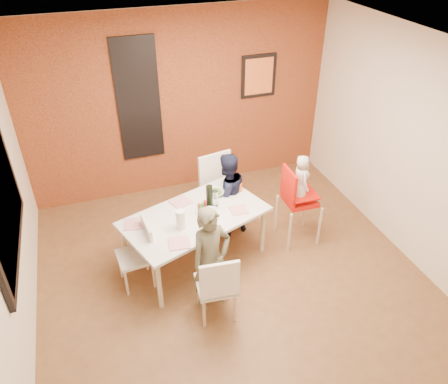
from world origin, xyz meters
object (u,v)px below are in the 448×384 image
object	(u,v)px
child_near	(211,259)
high_chair	(296,198)
wine_bottle	(209,197)
chair_left	(141,250)
chair_far	(219,187)
paper_towel_roll	(181,220)
child_far	(227,195)
chair_near	(218,285)
toddler	(301,178)
dining_table	(195,219)

from	to	relation	value
child_near	high_chair	bearing A→B (deg)	13.09
child_near	wine_bottle	bearing A→B (deg)	59.06
chair_left	child_near	bearing A→B (deg)	44.06
chair_far	paper_towel_roll	world-z (taller)	chair_far
wine_bottle	paper_towel_roll	size ratio (longest dim) A/B	1.28
chair_far	child_far	distance (m)	0.25
chair_near	wine_bottle	world-z (taller)	wine_bottle
chair_near	chair_far	distance (m)	1.73
chair_near	high_chair	size ratio (longest dim) A/B	0.81
high_chair	toddler	world-z (taller)	toddler
chair_left	wine_bottle	xyz separation A→B (m)	(0.91, 0.25, 0.38)
dining_table	chair_near	size ratio (longest dim) A/B	2.14
chair_near	wine_bottle	bearing A→B (deg)	-97.71
chair_far	child_near	size ratio (longest dim) A/B	0.80
wine_bottle	toddler	bearing A→B (deg)	-5.87
dining_table	child_far	size ratio (longest dim) A/B	1.58
dining_table	child_near	size ratio (longest dim) A/B	1.48
chair_far	child_far	size ratio (longest dim) A/B	0.86
chair_far	wine_bottle	world-z (taller)	chair_far
toddler	paper_towel_roll	size ratio (longest dim) A/B	2.58
dining_table	high_chair	distance (m)	1.34
chair_near	chair_left	world-z (taller)	chair_near
child_near	child_far	world-z (taller)	child_near
chair_near	child_near	size ratio (longest dim) A/B	0.69
chair_left	high_chair	world-z (taller)	high_chair
wine_bottle	paper_towel_roll	xyz separation A→B (m)	(-0.43, -0.28, -0.03)
dining_table	chair_near	world-z (taller)	chair_near
child_far	wine_bottle	size ratio (longest dim) A/B	3.92
dining_table	toddler	world-z (taller)	toddler
chair_near	wine_bottle	size ratio (longest dim) A/B	2.90
high_chair	paper_towel_roll	size ratio (longest dim) A/B	4.56
dining_table	paper_towel_roll	distance (m)	0.33
toddler	chair_left	bearing A→B (deg)	97.11
chair_far	wine_bottle	distance (m)	0.70
chair_far	high_chair	xyz separation A→B (m)	(0.81, -0.68, 0.08)
toddler	chair_far	bearing A→B (deg)	54.43
high_chair	paper_towel_roll	world-z (taller)	high_chair
child_far	toddler	distance (m)	0.99
chair_near	child_far	bearing A→B (deg)	-107.27
child_far	paper_towel_roll	size ratio (longest dim) A/B	5.01
child_far	paper_towel_roll	bearing A→B (deg)	24.86
dining_table	chair_left	bearing A→B (deg)	-168.22
child_near	chair_near	bearing A→B (deg)	-106.31
chair_left	child_near	world-z (taller)	child_near
chair_left	wine_bottle	world-z (taller)	wine_bottle
chair_left	chair_far	bearing A→B (deg)	118.80
chair_near	chair_left	xyz separation A→B (m)	(-0.66, 0.82, -0.02)
wine_bottle	paper_towel_roll	world-z (taller)	wine_bottle
chair_left	high_chair	xyz separation A→B (m)	(2.04, 0.13, 0.19)
chair_near	high_chair	xyz separation A→B (m)	(1.38, 0.95, 0.16)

